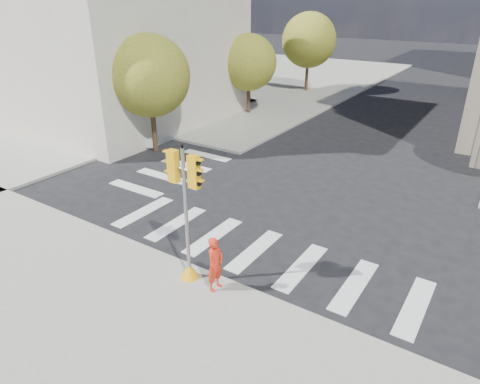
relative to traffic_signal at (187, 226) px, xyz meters
name	(u,v)px	position (x,y,z in m)	size (l,w,h in m)	color
ground	(284,228)	(0.88, 4.60, -1.98)	(160.00, 160.00, 0.00)	black
sidewalk_far_left	(234,78)	(-19.12, 30.60, -1.90)	(28.00, 40.00, 0.15)	gray
classical_building	(88,22)	(-19.12, 12.60, 4.47)	(19.00, 15.00, 12.70)	beige
tree_lw_near	(150,76)	(-9.62, 8.60, 2.23)	(4.40, 4.40, 6.41)	#382616
tree_lw_mid	(249,63)	(-9.62, 18.60, 1.79)	(4.00, 4.00, 5.77)	#382616
tree_lw_far	(309,40)	(-9.62, 28.60, 2.56)	(4.80, 4.80, 6.95)	#382616
traffic_signal	(187,226)	(0.00, 0.00, 0.00)	(1.07, 0.56, 4.33)	#F3A90C
photographer	(215,264)	(1.01, 0.00, -0.96)	(0.63, 0.41, 1.72)	red
planter_wall	(107,139)	(-12.59, 7.60, -1.58)	(6.00, 0.40, 0.50)	silver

